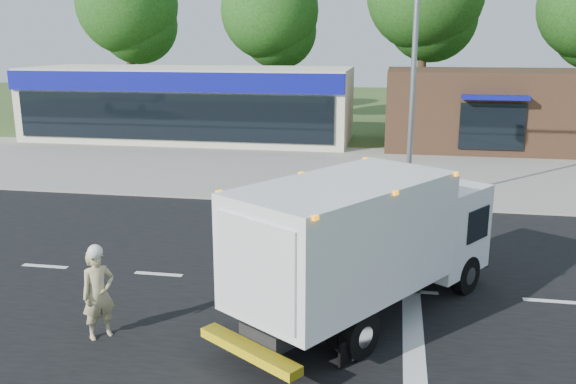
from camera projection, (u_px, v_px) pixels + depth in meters
name	position (u px, v px, depth m)	size (l,w,h in m)	color
ground	(280.00, 283.00, 14.22)	(120.00, 120.00, 0.00)	#385123
road_asphalt	(280.00, 283.00, 14.22)	(60.00, 14.00, 0.02)	black
sidewalk	(323.00, 195.00, 22.03)	(60.00, 2.40, 0.12)	gray
parking_apron	(338.00, 165.00, 27.58)	(60.00, 9.00, 0.02)	gray
lane_markings	(332.00, 312.00, 12.70)	(55.20, 7.00, 0.01)	silver
ems_box_truck	(367.00, 237.00, 12.07)	(5.49, 6.76, 2.99)	black
emergency_worker	(98.00, 292.00, 11.44)	(0.74, 0.75, 1.86)	tan
retail_strip_mall	(189.00, 103.00, 34.28)	(18.00, 6.20, 4.00)	beige
brown_storefront	(484.00, 109.00, 31.62)	(10.00, 6.70, 4.00)	#382316
traffic_signal_pole	(394.00, 58.00, 19.87)	(3.51, 0.25, 8.00)	gray
background_trees	(348.00, 10.00, 39.45)	(36.77, 7.39, 12.10)	#332114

